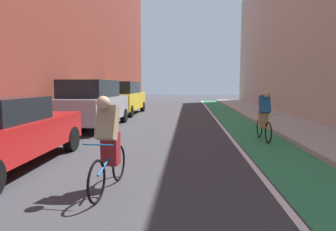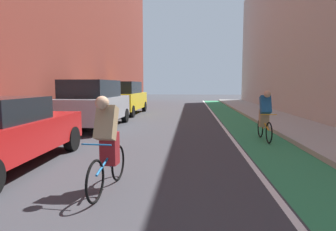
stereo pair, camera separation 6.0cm
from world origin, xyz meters
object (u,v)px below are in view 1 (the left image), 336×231
object	(u,v)px
parked_suv_silver	(92,103)
cyclist_mid	(109,141)
parked_suv_yellow_cab	(123,97)
cyclist_trailing	(264,114)

from	to	relation	value
parked_suv_silver	cyclist_mid	world-z (taller)	parked_suv_silver
parked_suv_yellow_cab	cyclist_trailing	world-z (taller)	parked_suv_yellow_cab
parked_suv_yellow_cab	cyclist_mid	xyz separation A→B (m)	(2.66, -12.61, -0.17)
parked_suv_silver	parked_suv_yellow_cab	size ratio (longest dim) A/B	0.98
parked_suv_silver	parked_suv_yellow_cab	xyz separation A→B (m)	(-0.00, 5.63, 0.00)
parked_suv_silver	parked_suv_yellow_cab	world-z (taller)	same
cyclist_mid	cyclist_trailing	size ratio (longest dim) A/B	1.00
parked_suv_silver	cyclist_mid	xyz separation A→B (m)	(2.66, -6.98, -0.17)
cyclist_mid	parked_suv_silver	bearing A→B (deg)	110.86
parked_suv_yellow_cab	cyclist_mid	distance (m)	12.89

